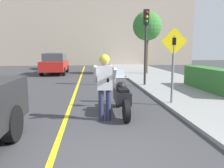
{
  "coord_description": "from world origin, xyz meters",
  "views": [
    {
      "loc": [
        0.1,
        -3.42,
        1.87
      ],
      "look_at": [
        0.75,
        3.12,
        0.87
      ],
      "focal_mm": 35.0,
      "sensor_mm": 36.0,
      "label": 1
    }
  ],
  "objects_px": {
    "motorcycle": "(122,97)",
    "crossing_sign": "(173,58)",
    "person_biker": "(105,80)",
    "street_tree": "(147,26)",
    "traffic_light": "(146,33)",
    "parked_car_red": "(55,64)",
    "parked_car_green": "(55,61)"
  },
  "relations": [
    {
      "from": "street_tree",
      "to": "parked_car_red",
      "type": "distance_m",
      "value": 7.96
    },
    {
      "from": "motorcycle",
      "to": "crossing_sign",
      "type": "bearing_deg",
      "value": 22.57
    },
    {
      "from": "street_tree",
      "to": "parked_car_red",
      "type": "height_order",
      "value": "street_tree"
    },
    {
      "from": "motorcycle",
      "to": "crossing_sign",
      "type": "distance_m",
      "value": 2.3
    },
    {
      "from": "crossing_sign",
      "to": "parked_car_green",
      "type": "relative_size",
      "value": 0.6
    },
    {
      "from": "crossing_sign",
      "to": "motorcycle",
      "type": "bearing_deg",
      "value": -157.43
    },
    {
      "from": "person_biker",
      "to": "street_tree",
      "type": "height_order",
      "value": "street_tree"
    },
    {
      "from": "motorcycle",
      "to": "street_tree",
      "type": "xyz_separation_m",
      "value": [
        3.54,
        10.75,
        3.26
      ]
    },
    {
      "from": "crossing_sign",
      "to": "parked_car_green",
      "type": "distance_m",
      "value": 18.0
    },
    {
      "from": "traffic_light",
      "to": "parked_car_green",
      "type": "bearing_deg",
      "value": 117.45
    },
    {
      "from": "motorcycle",
      "to": "person_biker",
      "type": "height_order",
      "value": "person_biker"
    },
    {
      "from": "crossing_sign",
      "to": "street_tree",
      "type": "height_order",
      "value": "street_tree"
    },
    {
      "from": "motorcycle",
      "to": "crossing_sign",
      "type": "relative_size",
      "value": 0.9
    },
    {
      "from": "person_biker",
      "to": "crossing_sign",
      "type": "height_order",
      "value": "crossing_sign"
    },
    {
      "from": "motorcycle",
      "to": "traffic_light",
      "type": "height_order",
      "value": "traffic_light"
    },
    {
      "from": "street_tree",
      "to": "parked_car_red",
      "type": "bearing_deg",
      "value": 171.42
    },
    {
      "from": "traffic_light",
      "to": "street_tree",
      "type": "xyz_separation_m",
      "value": [
        1.6,
        5.89,
        1.0
      ]
    },
    {
      "from": "traffic_light",
      "to": "parked_car_green",
      "type": "height_order",
      "value": "traffic_light"
    },
    {
      "from": "parked_car_red",
      "to": "parked_car_green",
      "type": "relative_size",
      "value": 1.0
    },
    {
      "from": "person_biker",
      "to": "street_tree",
      "type": "relative_size",
      "value": 0.37
    },
    {
      "from": "person_biker",
      "to": "street_tree",
      "type": "distance_m",
      "value": 12.38
    },
    {
      "from": "parked_car_red",
      "to": "parked_car_green",
      "type": "xyz_separation_m",
      "value": [
        -0.87,
        5.69,
        0.0
      ]
    },
    {
      "from": "crossing_sign",
      "to": "traffic_light",
      "type": "relative_size",
      "value": 0.66
    },
    {
      "from": "parked_car_red",
      "to": "person_biker",
      "type": "bearing_deg",
      "value": -75.47
    },
    {
      "from": "motorcycle",
      "to": "crossing_sign",
      "type": "height_order",
      "value": "crossing_sign"
    },
    {
      "from": "street_tree",
      "to": "traffic_light",
      "type": "bearing_deg",
      "value": -105.23
    },
    {
      "from": "street_tree",
      "to": "parked_car_green",
      "type": "relative_size",
      "value": 1.15
    },
    {
      "from": "parked_car_green",
      "to": "street_tree",
      "type": "bearing_deg",
      "value": -39.65
    },
    {
      "from": "motorcycle",
      "to": "person_biker",
      "type": "distance_m",
      "value": 1.03
    },
    {
      "from": "motorcycle",
      "to": "parked_car_green",
      "type": "height_order",
      "value": "parked_car_green"
    },
    {
      "from": "parked_car_red",
      "to": "motorcycle",
      "type": "bearing_deg",
      "value": -72.28
    },
    {
      "from": "person_biker",
      "to": "parked_car_red",
      "type": "relative_size",
      "value": 0.43
    }
  ]
}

